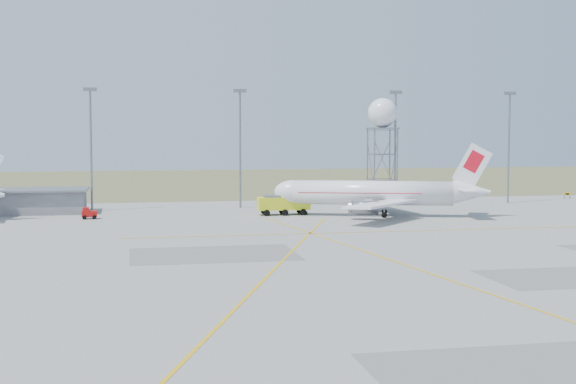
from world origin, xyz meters
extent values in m
plane|color=gray|center=(0.00, 0.00, 0.00)|extent=(400.00, 400.00, 0.00)
cube|color=brown|center=(0.00, 140.00, 0.01)|extent=(400.00, 120.00, 0.03)
cube|color=gray|center=(-45.00, 64.00, 1.80)|extent=(18.00, 9.00, 3.60)
cube|color=slate|center=(-45.00, 64.00, 3.75)|extent=(19.00, 10.00, 0.30)
cylinder|color=slate|center=(-35.00, 66.00, 10.00)|extent=(0.36, 0.36, 20.00)
cube|color=slate|center=(-35.00, 66.00, 20.20)|extent=(2.20, 0.50, 0.60)
cylinder|color=slate|center=(-10.00, 66.00, 10.00)|extent=(0.36, 0.36, 20.00)
cube|color=slate|center=(-10.00, 66.00, 20.20)|extent=(2.20, 0.50, 0.60)
cylinder|color=slate|center=(18.00, 66.00, 10.00)|extent=(0.36, 0.36, 20.00)
cube|color=slate|center=(18.00, 66.00, 20.20)|extent=(2.20, 0.50, 0.60)
cylinder|color=slate|center=(40.00, 66.00, 10.00)|extent=(0.36, 0.36, 20.00)
cube|color=slate|center=(40.00, 66.00, 20.20)|extent=(2.20, 0.50, 0.60)
cylinder|color=black|center=(55.00, 72.00, 0.40)|extent=(0.10, 0.10, 0.80)
cylinder|color=black|center=(56.20, 72.00, 0.40)|extent=(0.10, 0.10, 0.80)
cube|color=yellow|center=(55.60, 72.00, 0.95)|extent=(1.60, 0.15, 0.50)
cube|color=black|center=(55.60, 71.92, 0.95)|extent=(0.80, 0.03, 0.30)
cylinder|color=white|center=(8.53, 49.13, 3.64)|extent=(24.85, 11.47, 3.83)
ellipsoid|color=white|center=(-3.29, 53.04, 3.64)|extent=(7.02, 5.56, 3.83)
cube|color=black|center=(-4.38, 53.40, 4.21)|extent=(2.04, 2.46, 0.93)
cone|color=white|center=(23.08, 44.31, 3.93)|extent=(6.66, 5.44, 3.83)
cube|color=white|center=(23.08, 44.31, 7.95)|extent=(5.92, 2.20, 7.21)
cube|color=red|center=(23.26, 44.25, 8.62)|extent=(3.24, 1.35, 3.70)
cube|color=white|center=(23.59, 47.37, 4.41)|extent=(4.57, 5.97, 0.17)
cube|color=white|center=(21.66, 41.55, 4.41)|extent=(4.57, 5.97, 0.17)
cube|color=white|center=(12.61, 56.86, 2.68)|extent=(6.61, 15.80, 0.34)
cube|color=white|center=(7.19, 40.49, 2.68)|extent=(14.00, 14.18, 0.34)
cylinder|color=slate|center=(9.37, 54.70, 1.82)|extent=(4.51, 3.36, 2.20)
cylinder|color=slate|center=(5.88, 44.15, 1.82)|extent=(4.51, 3.36, 2.20)
cube|color=red|center=(6.71, 49.73, 3.74)|extent=(19.40, 9.70, 0.11)
cylinder|color=black|center=(-1.47, 52.44, 0.43)|extent=(0.85, 0.85, 0.86)
cube|color=black|center=(10.35, 48.52, 0.43)|extent=(2.72, 5.76, 0.86)
cylinder|color=slate|center=(10.35, 48.52, 0.86)|extent=(0.29, 0.29, 1.72)
cylinder|color=slate|center=(13.82, 64.94, 6.90)|extent=(0.25, 0.25, 13.79)
cylinder|color=slate|center=(18.06, 64.94, 6.90)|extent=(0.25, 0.25, 13.79)
cylinder|color=slate|center=(18.06, 69.19, 6.90)|extent=(0.25, 0.25, 13.79)
cylinder|color=slate|center=(13.82, 69.19, 6.90)|extent=(0.25, 0.25, 13.79)
cube|color=slate|center=(15.94, 67.06, 13.79)|extent=(4.84, 4.84, 0.27)
sphere|color=white|center=(15.94, 67.06, 16.55)|extent=(5.30, 5.30, 5.30)
cube|color=yellow|center=(-4.83, 53.37, 1.83)|extent=(8.24, 2.82, 2.01)
cube|color=yellow|center=(-1.91, 53.34, 2.65)|extent=(2.22, 2.58, 1.28)
cube|color=black|center=(-1.27, 53.33, 2.74)|extent=(0.11, 2.37, 0.91)
cube|color=slate|center=(-5.74, 53.38, 3.01)|extent=(4.59, 2.23, 0.37)
cube|color=#B50F0C|center=(-34.87, 53.42, 0.78)|extent=(2.34, 1.54, 0.93)
cube|color=#B50F0C|center=(-35.39, 53.40, 1.51)|extent=(0.98, 1.28, 0.52)
camera|label=1|loc=(-28.93, -71.12, 13.43)|focal=50.00mm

